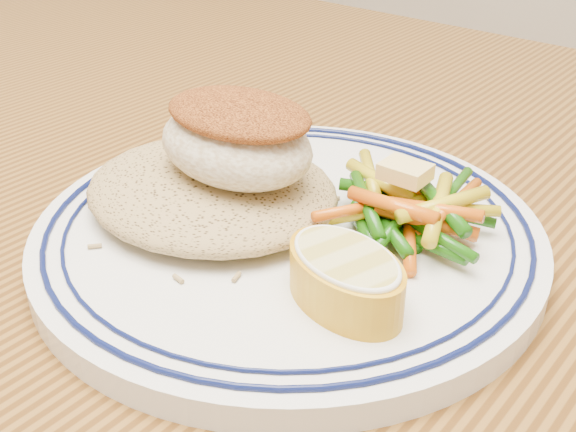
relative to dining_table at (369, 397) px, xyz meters
The scene contains 7 objects.
dining_table is the anchor object (origin of this frame).
plate 0.12m from the dining_table, 159.16° to the right, with size 0.28×0.28×0.02m.
rice_pilaf 0.16m from the dining_table, 161.73° to the right, with size 0.15×0.13×0.03m, color #9A7E4D.
fish_fillet 0.18m from the dining_table, 163.03° to the right, with size 0.09×0.07×0.05m.
vegetable_pile 0.13m from the dining_table, 72.97° to the left, with size 0.10×0.10×0.03m.
butter_pat 0.15m from the dining_table, 86.83° to the left, with size 0.02×0.02×0.01m, color #F4D577.
lemon_wedge 0.14m from the dining_table, 73.79° to the right, with size 0.08×0.08×0.03m.
Camera 1 is at (0.16, -0.28, 0.96)m, focal length 45.00 mm.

